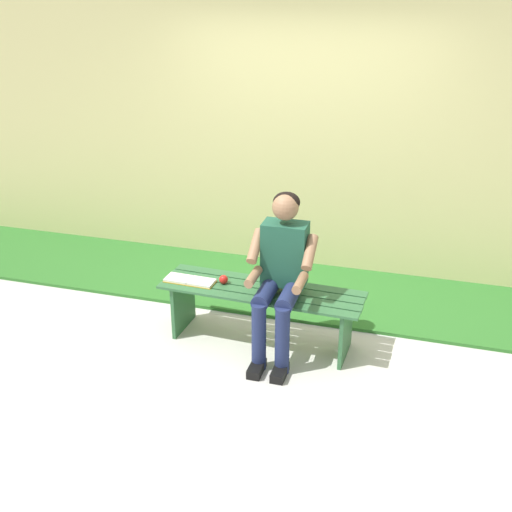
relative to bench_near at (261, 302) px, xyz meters
The scene contains 7 objects.
ground_plane 1.50m from the bench_near, 43.74° to the left, with size 10.00×7.00×0.04m, color beige.
grass_strip 1.39m from the bench_near, 90.00° to the right, with size 9.00×1.94×0.03m, color #2D6B28.
brick_wall 2.10m from the bench_near, 73.38° to the right, with size 9.50×0.24×3.06m, color #D1C684.
bench_near is the anchor object (origin of this frame).
person_seated 0.41m from the bench_near, 150.23° to the left, with size 0.50×0.69×1.28m.
apple 0.35m from the bench_near, ahead, with size 0.07×0.07×0.07m, color red.
book_open 0.61m from the bench_near, ahead, with size 0.42×0.18×0.02m.
Camera 1 is at (-1.21, 4.27, 2.74)m, focal length 44.20 mm.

